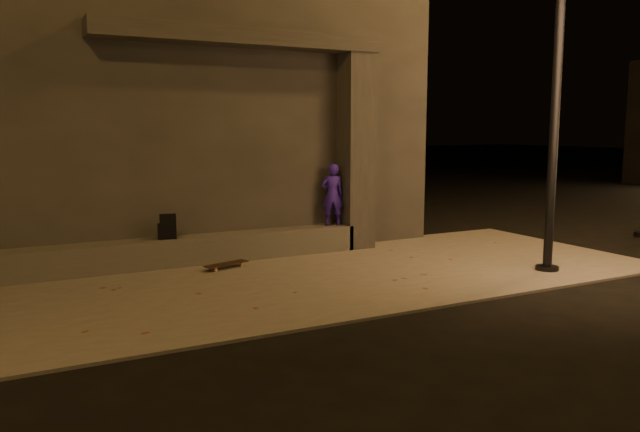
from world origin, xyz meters
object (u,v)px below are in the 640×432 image
column (356,152)px  skateboard (226,264)px  backpack (167,230)px  skateboarder (332,195)px

column → skateboard: bearing=-166.9°
column → backpack: column is taller
backpack → skateboarder: bearing=12.1°
backpack → column: bearing=12.1°
backpack → skateboard: bearing=-27.7°
column → skateboarder: bearing=180.0°
skateboarder → skateboard: skateboarder is taller
skateboard → column: bearing=-3.8°
skateboarder → skateboard: (-2.30, -0.65, -0.96)m
column → backpack: bearing=180.0°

